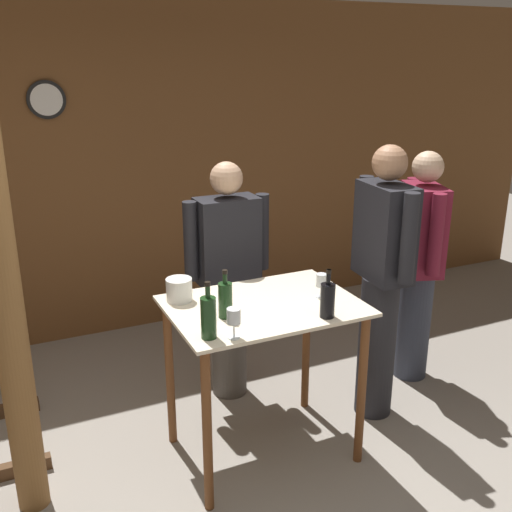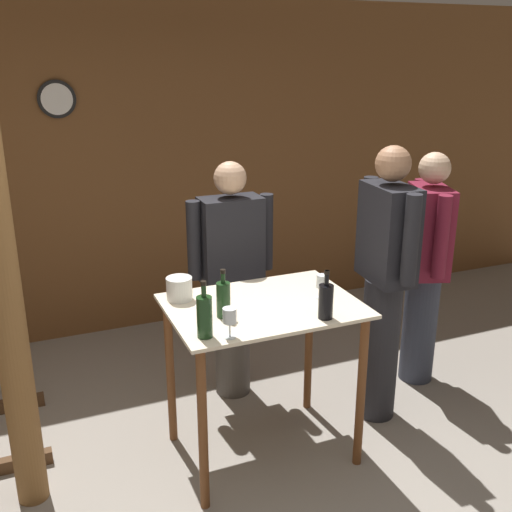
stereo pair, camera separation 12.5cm
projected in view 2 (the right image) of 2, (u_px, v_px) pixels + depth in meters
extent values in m
cube|color=brown|center=(145.00, 171.00, 4.91)|extent=(8.40, 0.05, 2.70)
cylinder|color=black|center=(57.00, 99.00, 4.45)|extent=(0.28, 0.03, 0.28)
cylinder|color=white|center=(57.00, 99.00, 4.44)|extent=(0.23, 0.01, 0.23)
cube|color=beige|center=(263.00, 306.00, 3.30)|extent=(1.05, 0.75, 0.02)
cylinder|color=brown|center=(203.00, 431.00, 3.01)|extent=(0.05, 0.05, 0.93)
cylinder|color=brown|center=(361.00, 393.00, 3.34)|extent=(0.05, 0.05, 0.93)
cylinder|color=brown|center=(170.00, 372.00, 3.56)|extent=(0.05, 0.05, 0.93)
cylinder|color=brown|center=(309.00, 344.00, 3.90)|extent=(0.05, 0.05, 0.93)
cylinder|color=brown|center=(0.00, 260.00, 2.79)|extent=(0.16, 0.16, 2.70)
cylinder|color=#193819|center=(205.00, 317.00, 2.89)|extent=(0.08, 0.08, 0.21)
cylinder|color=#193819|center=(204.00, 289.00, 2.84)|extent=(0.02, 0.02, 0.08)
cylinder|color=black|center=(203.00, 283.00, 2.83)|extent=(0.03, 0.03, 0.02)
cylinder|color=#193819|center=(223.00, 300.00, 3.11)|extent=(0.07, 0.07, 0.19)
cylinder|color=#193819|center=(223.00, 276.00, 3.07)|extent=(0.02, 0.02, 0.07)
cylinder|color=black|center=(223.00, 271.00, 3.06)|extent=(0.03, 0.03, 0.02)
cylinder|color=black|center=(326.00, 302.00, 3.10)|extent=(0.08, 0.08, 0.18)
cylinder|color=black|center=(327.00, 278.00, 3.06)|extent=(0.02, 0.02, 0.08)
cylinder|color=black|center=(327.00, 272.00, 3.05)|extent=(0.03, 0.03, 0.02)
cylinder|color=silver|center=(230.00, 337.00, 2.91)|extent=(0.06, 0.06, 0.00)
cylinder|color=silver|center=(230.00, 330.00, 2.90)|extent=(0.01, 0.01, 0.08)
cylinder|color=silver|center=(230.00, 315.00, 2.87)|extent=(0.07, 0.07, 0.07)
cylinder|color=silver|center=(321.00, 298.00, 3.38)|extent=(0.06, 0.06, 0.00)
cylinder|color=silver|center=(321.00, 292.00, 3.37)|extent=(0.01, 0.01, 0.06)
cylinder|color=silver|center=(322.00, 281.00, 3.35)|extent=(0.06, 0.06, 0.07)
cylinder|color=white|center=(179.00, 289.00, 3.34)|extent=(0.15, 0.15, 0.13)
cylinder|color=#4C4742|center=(232.00, 337.00, 4.11)|extent=(0.24, 0.24, 0.83)
cube|color=black|center=(231.00, 240.00, 3.89)|extent=(0.40, 0.22, 0.57)
sphere|color=tan|center=(230.00, 178.00, 3.76)|extent=(0.21, 0.21, 0.21)
cylinder|color=black|center=(266.00, 232.00, 3.97)|extent=(0.09, 0.09, 0.51)
cylinder|color=black|center=(194.00, 241.00, 3.79)|extent=(0.09, 0.09, 0.51)
cylinder|color=#333847|center=(419.00, 326.00, 4.29)|extent=(0.24, 0.24, 0.82)
cube|color=maroon|center=(429.00, 231.00, 4.06)|extent=(0.34, 0.45, 0.61)
sphere|color=beige|center=(435.00, 168.00, 3.92)|extent=(0.21, 0.21, 0.21)
cylinder|color=maroon|center=(418.00, 217.00, 4.29)|extent=(0.09, 0.09, 0.55)
cylinder|color=maroon|center=(442.00, 237.00, 3.81)|extent=(0.09, 0.09, 0.55)
cylinder|color=#232328|center=(380.00, 349.00, 3.83)|extent=(0.24, 0.24, 0.95)
cube|color=black|center=(388.00, 233.00, 3.58)|extent=(0.25, 0.42, 0.59)
sphere|color=#9E7051|center=(393.00, 164.00, 3.44)|extent=(0.21, 0.21, 0.21)
cylinder|color=black|center=(369.00, 218.00, 3.80)|extent=(0.09, 0.09, 0.53)
cylinder|color=black|center=(411.00, 240.00, 3.34)|extent=(0.09, 0.09, 0.53)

